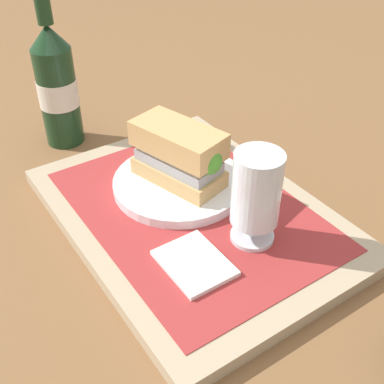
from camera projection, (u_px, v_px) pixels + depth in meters
The scene contains 8 objects.
ground_plane at pixel (192, 221), 0.69m from camera, with size 3.00×3.00×0.00m, color brown.
tray at pixel (192, 215), 0.68m from camera, with size 0.44×0.32×0.02m, color tan.
placemat at pixel (192, 209), 0.68m from camera, with size 0.38×0.27×0.00m, color #9E2D2D.
plate at pixel (179, 183), 0.71m from camera, with size 0.19×0.19×0.01m, color white.
sandwich at pixel (180, 155), 0.68m from camera, with size 0.14×0.10×0.08m.
beer_glass at pixel (256, 194), 0.59m from camera, with size 0.06×0.06×0.12m.
napkin_folded at pixel (194, 263), 0.59m from camera, with size 0.09×0.07×0.01m, color white.
second_bottle at pixel (57, 85), 0.80m from camera, with size 0.07×0.07×0.27m.
Camera 1 is at (0.44, -0.29, 0.44)m, focal length 46.14 mm.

